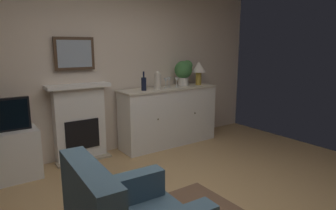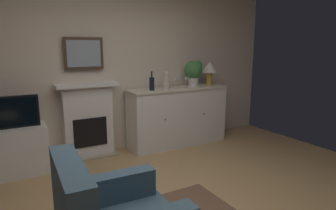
{
  "view_description": "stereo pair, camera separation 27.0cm",
  "coord_description": "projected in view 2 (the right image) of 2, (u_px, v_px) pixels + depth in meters",
  "views": [
    {
      "loc": [
        -1.64,
        -1.92,
        1.61
      ],
      "look_at": [
        0.1,
        0.56,
        1.0
      ],
      "focal_mm": 31.11,
      "sensor_mm": 36.0,
      "label": 1
    },
    {
      "loc": [
        -1.41,
        -2.07,
        1.61
      ],
      "look_at": [
        0.1,
        0.56,
        1.0
      ],
      "focal_mm": 31.11,
      "sensor_mm": 36.0,
      "label": 2
    }
  ],
  "objects": [
    {
      "name": "sideboard_cabinet",
      "position": [
        178.0,
        116.0,
        4.81
      ],
      "size": [
        1.69,
        0.49,
        0.95
      ],
      "color": "white",
      "rests_on": "ground_plane"
    },
    {
      "name": "fireplace_unit",
      "position": [
        88.0,
        120.0,
        4.25
      ],
      "size": [
        0.87,
        0.3,
        1.1
      ],
      "color": "white",
      "rests_on": "ground_plane"
    },
    {
      "name": "tv_set",
      "position": [
        12.0,
        112.0,
        3.56
      ],
      "size": [
        0.62,
        0.07,
        0.4
      ],
      "color": "black",
      "rests_on": "tv_cabinet"
    },
    {
      "name": "wine_glass_center",
      "position": [
        178.0,
        80.0,
        4.74
      ],
      "size": [
        0.07,
        0.07,
        0.16
      ],
      "color": "silver",
      "rests_on": "sideboard_cabinet"
    },
    {
      "name": "tv_cabinet",
      "position": [
        16.0,
        151.0,
        3.68
      ],
      "size": [
        0.75,
        0.42,
        0.62
      ],
      "color": "white",
      "rests_on": "ground_plane"
    },
    {
      "name": "wall_rear",
      "position": [
        107.0,
        57.0,
        4.36
      ],
      "size": [
        6.01,
        0.06,
        2.9
      ],
      "primitive_type": "cube",
      "color": "beige",
      "rests_on": "ground_plane"
    },
    {
      "name": "table_lamp",
      "position": [
        209.0,
        69.0,
        4.97
      ],
      "size": [
        0.26,
        0.26,
        0.4
      ],
      "color": "#B79338",
      "rests_on": "sideboard_cabinet"
    },
    {
      "name": "vase_decorative",
      "position": [
        166.0,
        80.0,
        4.53
      ],
      "size": [
        0.11,
        0.11,
        0.28
      ],
      "color": "beige",
      "rests_on": "sideboard_cabinet"
    },
    {
      "name": "wine_bottle",
      "position": [
        152.0,
        83.0,
        4.41
      ],
      "size": [
        0.08,
        0.08,
        0.29
      ],
      "color": "black",
      "rests_on": "sideboard_cabinet"
    },
    {
      "name": "wine_glass_left",
      "position": [
        175.0,
        81.0,
        4.63
      ],
      "size": [
        0.07,
        0.07,
        0.16
      ],
      "color": "silver",
      "rests_on": "sideboard_cabinet"
    },
    {
      "name": "wine_glass_right",
      "position": [
        186.0,
        80.0,
        4.74
      ],
      "size": [
        0.07,
        0.07,
        0.16
      ],
      "color": "silver",
      "rests_on": "sideboard_cabinet"
    },
    {
      "name": "framed_picture",
      "position": [
        84.0,
        53.0,
        4.1
      ],
      "size": [
        0.55,
        0.04,
        0.45
      ],
      "color": "#473323"
    },
    {
      "name": "potted_plant_small",
      "position": [
        194.0,
        71.0,
        4.87
      ],
      "size": [
        0.3,
        0.3,
        0.43
      ],
      "color": "beige",
      "rests_on": "sideboard_cabinet"
    }
  ]
}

